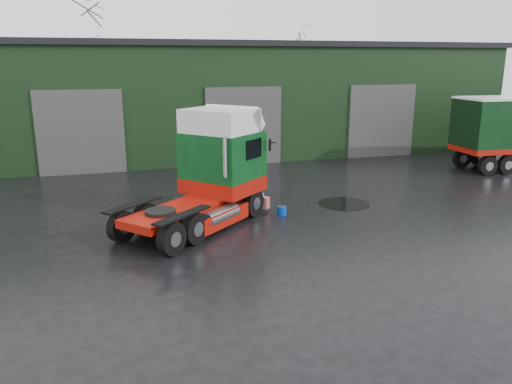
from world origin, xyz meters
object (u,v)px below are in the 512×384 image
hero_tractor (191,171)px  tree_back_a (87,68)px  tree_back_b (286,79)px  warehouse (219,96)px  wash_bucket (282,211)px

hero_tractor → tree_back_a: bearing=146.9°
hero_tractor → tree_back_b: 28.36m
tree_back_a → tree_back_b: size_ratio=1.27×
tree_back_a → hero_tractor: bearing=-81.7°
hero_tractor → tree_back_a: 25.93m
warehouse → wash_bucket: 15.35m
wash_bucket → tree_back_b: bearing=70.2°
hero_tractor → wash_bucket: 3.73m
warehouse → wash_bucket: size_ratio=96.19×
wash_bucket → tree_back_b: tree_back_b is taller
wash_bucket → hero_tractor: bearing=-171.6°
wash_bucket → tree_back_b: (9.02, 25.02, 3.59)m
wash_bucket → warehouse: bearing=86.1°
wash_bucket → tree_back_a: (-6.98, 25.02, 4.59)m
tree_back_a → wash_bucket: bearing=-74.4°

